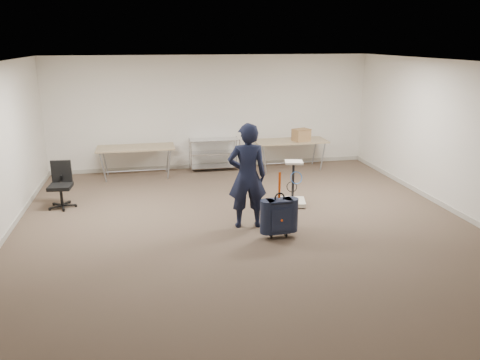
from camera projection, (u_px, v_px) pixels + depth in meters
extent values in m
plane|color=#4B382E|center=(251.00, 236.00, 7.83)|extent=(9.00, 9.00, 0.00)
plane|color=white|center=(212.00, 113.00, 11.65)|extent=(8.00, 0.00, 8.00)
plane|color=white|center=(394.00, 306.00, 3.20)|extent=(8.00, 0.00, 8.00)
plane|color=white|center=(474.00, 144.00, 8.18)|extent=(0.00, 9.00, 9.00)
plane|color=white|center=(252.00, 64.00, 7.02)|extent=(8.00, 8.00, 0.00)
cube|color=#B8B3A5|center=(213.00, 165.00, 12.03)|extent=(8.00, 0.02, 0.10)
cube|color=#B8B3A5|center=(463.00, 216.00, 8.56)|extent=(0.02, 9.00, 0.10)
cube|color=#8B6F55|center=(136.00, 148.00, 10.98)|extent=(1.80, 0.75, 0.03)
cylinder|color=#95989D|center=(137.00, 171.00, 11.14)|extent=(1.50, 0.02, 0.02)
cylinder|color=#95989D|center=(103.00, 168.00, 10.66)|extent=(0.13, 0.04, 0.69)
cylinder|color=#95989D|center=(169.00, 164.00, 10.94)|extent=(0.13, 0.04, 0.69)
cylinder|color=#95989D|center=(105.00, 161.00, 11.23)|extent=(0.13, 0.04, 0.69)
cylinder|color=#95989D|center=(168.00, 158.00, 11.51)|extent=(0.13, 0.04, 0.69)
cube|color=#8B6F55|center=(291.00, 141.00, 11.69)|extent=(1.80, 0.75, 0.03)
cylinder|color=#95989D|center=(290.00, 163.00, 11.85)|extent=(1.50, 0.02, 0.02)
cylinder|color=#95989D|center=(264.00, 160.00, 11.38)|extent=(0.13, 0.04, 0.69)
cylinder|color=#95989D|center=(323.00, 157.00, 11.66)|extent=(0.13, 0.04, 0.69)
cylinder|color=#95989D|center=(259.00, 154.00, 11.94)|extent=(0.13, 0.04, 0.69)
cylinder|color=#95989D|center=(314.00, 151.00, 12.22)|extent=(0.13, 0.04, 0.69)
cylinder|color=silver|center=(191.00, 158.00, 11.34)|extent=(0.02, 0.02, 0.80)
cylinder|color=silver|center=(240.00, 155.00, 11.56)|extent=(0.02, 0.02, 0.80)
cylinder|color=silver|center=(190.00, 153.00, 11.76)|extent=(0.02, 0.02, 0.80)
cylinder|color=silver|center=(236.00, 151.00, 11.98)|extent=(0.02, 0.02, 0.80)
cube|color=silver|center=(215.00, 166.00, 11.75)|extent=(1.20, 0.45, 0.02)
cube|color=silver|center=(214.00, 152.00, 11.65)|extent=(1.20, 0.45, 0.02)
cube|color=silver|center=(214.00, 139.00, 11.55)|extent=(1.20, 0.45, 0.01)
imported|color=black|center=(247.00, 176.00, 7.97)|extent=(0.70, 0.49, 1.84)
cube|color=#161932|center=(279.00, 216.00, 7.64)|extent=(0.42, 0.26, 0.56)
cube|color=black|center=(278.00, 232.00, 7.75)|extent=(0.38, 0.18, 0.03)
cylinder|color=black|center=(271.00, 236.00, 7.71)|extent=(0.03, 0.08, 0.08)
cylinder|color=black|center=(286.00, 235.00, 7.77)|extent=(0.03, 0.08, 0.08)
torus|color=black|center=(280.00, 198.00, 7.55)|extent=(0.18, 0.04, 0.18)
cube|color=#FF500D|center=(279.00, 185.00, 7.51)|extent=(0.04, 0.01, 0.43)
cylinder|color=black|center=(62.00, 205.00, 9.14)|extent=(0.54, 0.54, 0.08)
cylinder|color=black|center=(61.00, 196.00, 9.08)|extent=(0.05, 0.05, 0.36)
cube|color=black|center=(60.00, 187.00, 9.02)|extent=(0.45, 0.45, 0.07)
cube|color=black|center=(61.00, 171.00, 9.14)|extent=(0.38, 0.08, 0.44)
cube|color=silver|center=(293.00, 202.00, 9.28)|extent=(0.58, 0.58, 0.08)
cylinder|color=black|center=(286.00, 208.00, 9.07)|extent=(0.06, 0.06, 0.04)
cylinder|color=black|center=(293.00, 181.00, 9.20)|extent=(0.05, 0.05, 0.78)
cube|color=silver|center=(294.00, 162.00, 9.04)|extent=(0.40, 0.36, 0.04)
torus|color=blue|center=(297.00, 178.00, 9.06)|extent=(0.26, 0.15, 0.24)
cube|color=olive|center=(301.00, 135.00, 11.60)|extent=(0.47, 0.41, 0.30)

